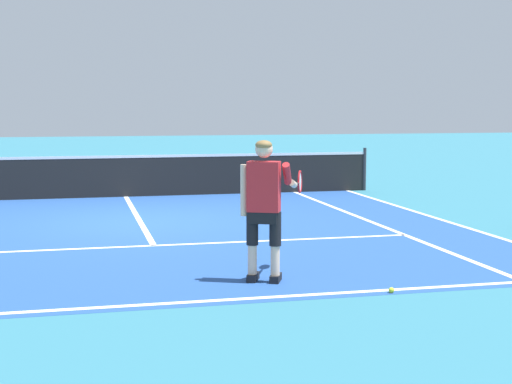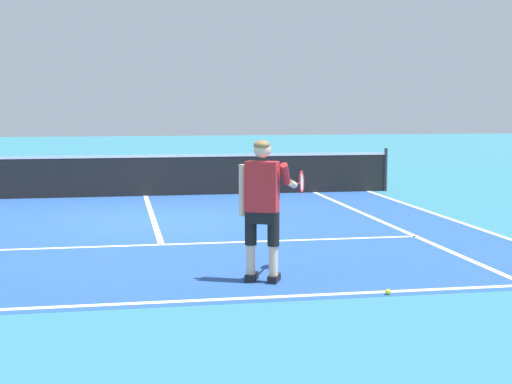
% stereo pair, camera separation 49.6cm
% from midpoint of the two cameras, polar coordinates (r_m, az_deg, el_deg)
% --- Properties ---
extents(ground_plane, '(80.00, 80.00, 0.00)m').
position_cam_midpoint_polar(ground_plane, '(14.12, -9.75, -2.20)').
color(ground_plane, teal).
extents(court_inner_surface, '(10.98, 10.23, 0.00)m').
position_cam_midpoint_polar(court_inner_surface, '(13.10, -9.45, -2.86)').
color(court_inner_surface, '#234C93').
rests_on(court_inner_surface, ground).
extents(line_baseline, '(10.98, 0.10, 0.01)m').
position_cam_midpoint_polar(line_baseline, '(8.31, -7.01, -8.26)').
color(line_baseline, white).
rests_on(line_baseline, ground).
extents(line_service, '(8.23, 0.10, 0.01)m').
position_cam_midpoint_polar(line_service, '(11.65, -8.93, -4.01)').
color(line_service, white).
rests_on(line_service, ground).
extents(line_centre_service, '(0.10, 6.40, 0.01)m').
position_cam_midpoint_polar(line_centre_service, '(14.80, -9.92, -1.79)').
color(line_centre_service, white).
rests_on(line_centre_service, ground).
extents(line_singles_right, '(0.10, 9.83, 0.01)m').
position_cam_midpoint_polar(line_singles_right, '(14.00, 7.61, -2.22)').
color(line_singles_right, white).
rests_on(line_singles_right, ground).
extents(line_doubles_right, '(0.10, 9.83, 0.01)m').
position_cam_midpoint_polar(line_doubles_right, '(14.55, 12.68, -1.99)').
color(line_doubles_right, white).
rests_on(line_doubles_right, ground).
extents(tennis_net, '(11.96, 0.08, 1.07)m').
position_cam_midpoint_polar(tennis_net, '(17.91, -10.60, 1.22)').
color(tennis_net, '#333338').
rests_on(tennis_net, ground).
extents(tennis_player, '(0.98, 0.97, 1.71)m').
position_cam_midpoint_polar(tennis_player, '(9.04, -0.90, -0.65)').
color(tennis_player, black).
rests_on(tennis_player, ground).
extents(tennis_ball_near_feet, '(0.07, 0.07, 0.07)m').
position_cam_midpoint_polar(tennis_ball_near_feet, '(8.75, 8.56, -7.34)').
color(tennis_ball_near_feet, '#CCE02D').
rests_on(tennis_ball_near_feet, ground).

